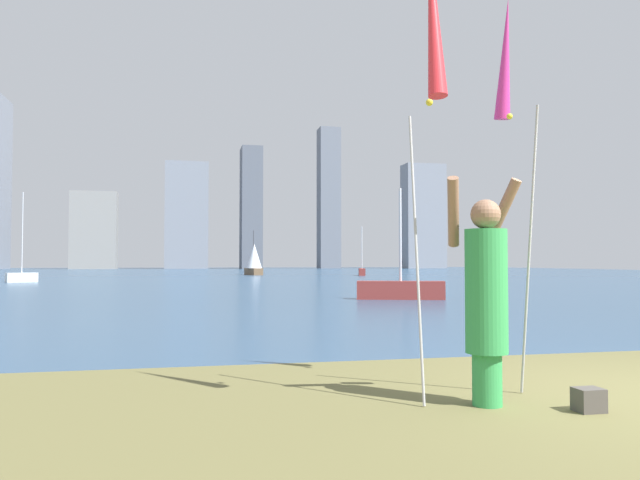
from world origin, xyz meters
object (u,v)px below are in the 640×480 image
person (486,292)px  sailboat_4 (254,260)px  kite_flag_left (432,20)px  kite_flag_right (506,68)px  bag (589,400)px  sailboat_3 (362,271)px  sailboat_0 (401,289)px  sailboat_2 (22,276)px

person → sailboat_4: bearing=92.8°
kite_flag_left → sailboat_4: kite_flag_left is taller
person → kite_flag_right: kite_flag_right is taller
bag → sailboat_3: size_ratio=0.05×
kite_flag_right → sailboat_0: bearing=74.6°
kite_flag_left → bag: (1.27, -0.21, -3.17)m
kite_flag_right → kite_flag_left: bearing=-145.2°
kite_flag_left → kite_flag_right: size_ratio=1.06×
person → sailboat_3: (12.52, 47.07, -0.61)m
person → kite_flag_left: size_ratio=0.49×
sailboat_0 → sailboat_2: sailboat_2 is taller
sailboat_4 → sailboat_0: bearing=-88.7°
kite_flag_right → sailboat_2: size_ratio=0.71×
sailboat_2 → bag: bearing=-69.7°
kite_flag_left → sailboat_3: size_ratio=0.95×
sailboat_0 → sailboat_3: bearing=76.0°
kite_flag_right → sailboat_0: (3.73, 13.53, -2.83)m
kite_flag_left → sailboat_3: 49.11m
person → kite_flag_right: (0.55, 0.59, 2.20)m
person → sailboat_2: 36.91m
person → sailboat_3: size_ratio=0.46×
kite_flag_left → sailboat_0: bearing=71.3°
person → sailboat_0: sailboat_0 is taller
person → sailboat_3: 48.71m
sailboat_4 → kite_flag_left: bearing=-94.4°
kite_flag_right → sailboat_3: (11.96, 46.48, -2.81)m
person → sailboat_0: size_ratio=0.55×
kite_flag_left → sailboat_2: size_ratio=0.76×
sailboat_2 → sailboat_3: sailboat_2 is taller
kite_flag_left → sailboat_4: bearing=85.6°
sailboat_0 → sailboat_2: size_ratio=0.67×
kite_flag_right → sailboat_0: kite_flag_right is taller
sailboat_2 → kite_flag_right: bearing=-69.5°
kite_flag_right → sailboat_3: 48.07m
person → sailboat_4: (3.42, 51.08, 0.39)m
kite_flag_right → sailboat_4: (2.87, 50.49, -1.81)m
kite_flag_right → bag: (0.17, -0.98, -3.08)m
sailboat_0 → person: bearing=-106.9°
kite_flag_left → kite_flag_right: (1.11, 0.77, -0.09)m
kite_flag_right → sailboat_4: 50.60m
sailboat_2 → sailboat_3: (24.79, 12.26, -0.00)m
sailboat_0 → sailboat_3: 33.96m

